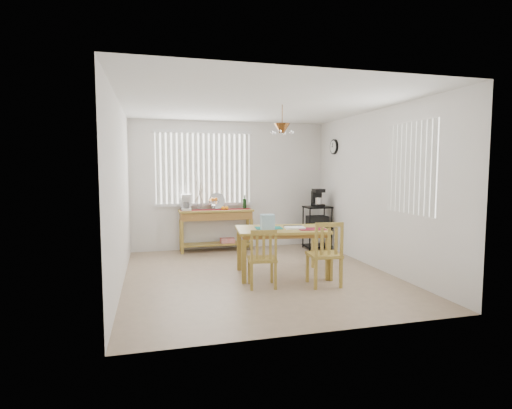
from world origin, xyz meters
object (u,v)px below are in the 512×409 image
object	(u,v)px
cart_items	(317,198)
chair_right	(325,254)
dining_table	(282,234)
chair_left	(262,259)
sideboard	(217,220)
wire_cart	(317,223)

from	to	relation	value
cart_items	chair_right	world-z (taller)	cart_items
cart_items	dining_table	size ratio (longest dim) A/B	0.25
chair_left	sideboard	bearing A→B (deg)	94.74
chair_right	chair_left	bearing A→B (deg)	169.84
wire_cart	chair_left	size ratio (longest dim) A/B	1.06
wire_cart	dining_table	bearing A→B (deg)	-127.57
chair_left	chair_right	xyz separation A→B (m)	(0.87, -0.16, 0.05)
sideboard	dining_table	size ratio (longest dim) A/B	1.01
wire_cart	chair_right	size ratio (longest dim) A/B	0.95
cart_items	chair_right	xyz separation A→B (m)	(-0.95, -2.48, -0.59)
wire_cart	chair_left	world-z (taller)	wire_cart
dining_table	chair_right	size ratio (longest dim) A/B	1.59
chair_left	dining_table	bearing A→B (deg)	50.40
cart_items	dining_table	distance (m)	2.26
chair_left	chair_right	size ratio (longest dim) A/B	0.90
sideboard	chair_left	xyz separation A→B (m)	(0.22, -2.64, -0.22)
cart_items	chair_left	world-z (taller)	cart_items
dining_table	cart_items	bearing A→B (deg)	52.57
sideboard	dining_table	distance (m)	2.19
sideboard	wire_cart	xyz separation A→B (m)	(2.03, -0.32, -0.09)
sideboard	chair_right	distance (m)	3.00
cart_items	chair_left	distance (m)	3.02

